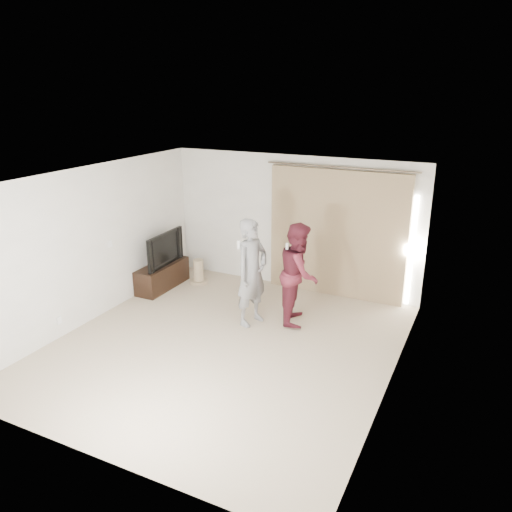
# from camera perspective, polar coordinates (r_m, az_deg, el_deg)

# --- Properties ---
(floor) EXTENTS (5.50, 5.50, 0.00)m
(floor) POSITION_cam_1_polar(r_m,az_deg,el_deg) (7.85, -3.60, -10.18)
(floor) COLOR tan
(floor) RESTS_ON ground
(wall_back) EXTENTS (5.00, 0.04, 2.60)m
(wall_back) POSITION_cam_1_polar(r_m,az_deg,el_deg) (9.68, 4.23, 3.81)
(wall_back) COLOR white
(wall_back) RESTS_ON ground
(wall_left) EXTENTS (0.04, 5.50, 2.60)m
(wall_left) POSITION_cam_1_polar(r_m,az_deg,el_deg) (8.76, -18.20, 1.27)
(wall_left) COLOR white
(wall_left) RESTS_ON ground
(ceiling) EXTENTS (5.00, 5.50, 0.01)m
(ceiling) POSITION_cam_1_polar(r_m,az_deg,el_deg) (6.97, -4.04, 8.85)
(ceiling) COLOR white
(ceiling) RESTS_ON wall_back
(curtain) EXTENTS (2.80, 0.11, 2.46)m
(curtain) POSITION_cam_1_polar(r_m,az_deg,el_deg) (9.36, 9.26, 2.47)
(curtain) COLOR tan
(curtain) RESTS_ON ground
(tv_console) EXTENTS (0.44, 1.26, 0.49)m
(tv_console) POSITION_cam_1_polar(r_m,az_deg,el_deg) (10.05, -10.65, -2.24)
(tv_console) COLOR black
(tv_console) RESTS_ON ground
(tv) EXTENTS (0.19, 1.14, 0.65)m
(tv) POSITION_cam_1_polar(r_m,az_deg,el_deg) (9.87, -10.85, 0.85)
(tv) COLOR black
(tv) RESTS_ON tv_console
(scratching_post) EXTENTS (0.37, 0.37, 0.50)m
(scratching_post) POSITION_cam_1_polar(r_m,az_deg,el_deg) (10.18, -6.58, -2.01)
(scratching_post) COLOR tan
(scratching_post) RESTS_ON ground
(person_man) EXTENTS (0.59, 0.75, 1.81)m
(person_man) POSITION_cam_1_polar(r_m,az_deg,el_deg) (8.19, -0.48, -1.89)
(person_man) COLOR gray
(person_man) RESTS_ON ground
(person_woman) EXTENTS (0.85, 0.98, 1.72)m
(person_woman) POSITION_cam_1_polar(r_m,az_deg,el_deg) (8.31, 4.94, -1.97)
(person_woman) COLOR maroon
(person_woman) RESTS_ON ground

